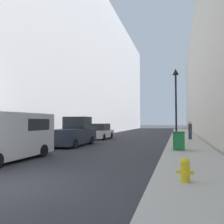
{
  "coord_description": "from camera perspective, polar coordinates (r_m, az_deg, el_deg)",
  "views": [
    {
      "loc": [
        4.93,
        -4.97,
        1.87
      ],
      "look_at": [
        -1.42,
        16.1,
        2.79
      ],
      "focal_mm": 35.0,
      "sensor_mm": 36.0,
      "label": 1
    }
  ],
  "objects": [
    {
      "name": "sidewalk_right",
      "position": [
        23.05,
        18.57,
        -6.74
      ],
      "size": [
        2.97,
        60.0,
        0.15
      ],
      "color": "#B7B2A8",
      "rests_on": "ground"
    },
    {
      "name": "building_left_glass",
      "position": [
        35.93,
        -10.61,
        11.38
      ],
      "size": [
        12.0,
        60.0,
        20.81
      ],
      "color": "#BCBCC1",
      "rests_on": "ground"
    },
    {
      "name": "fire_hydrant",
      "position": [
        6.73,
        18.56,
        -13.96
      ],
      "size": [
        0.5,
        0.39,
        0.68
      ],
      "color": "yellow",
      "rests_on": "sidewalk_right"
    },
    {
      "name": "trash_bin",
      "position": [
        13.79,
        17.04,
        -7.11
      ],
      "size": [
        0.68,
        0.72,
        1.09
      ],
      "color": "#1E7538",
      "rests_on": "sidewalk_right"
    },
    {
      "name": "lamppost",
      "position": [
        17.37,
        16.35,
        4.58
      ],
      "size": [
        0.47,
        0.47,
        5.74
      ],
      "color": "black",
      "rests_on": "sidewalk_right"
    },
    {
      "name": "white_van",
      "position": [
        11.55,
        -25.49,
        -5.25
      ],
      "size": [
        2.08,
        5.04,
        2.27
      ],
      "color": "silver",
      "rests_on": "ground"
    },
    {
      "name": "pickup_truck",
      "position": [
        17.23,
        -10.03,
        -5.54
      ],
      "size": [
        2.12,
        4.87,
        2.23
      ],
      "color": "#232838",
      "rests_on": "ground"
    },
    {
      "name": "parked_sedan_near",
      "position": [
        23.13,
        -3.23,
        -5.22
      ],
      "size": [
        1.96,
        4.32,
        1.61
      ],
      "color": "silver",
      "rests_on": "ground"
    },
    {
      "name": "pedestrian_on_sidewalk",
      "position": [
        22.02,
        19.72,
        -4.53
      ],
      "size": [
        0.34,
        0.22,
        1.68
      ],
      "color": "#2D3347",
      "rests_on": "sidewalk_right"
    }
  ]
}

